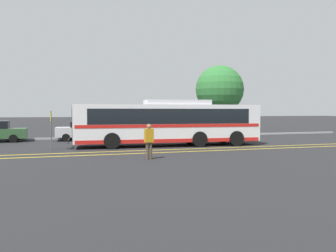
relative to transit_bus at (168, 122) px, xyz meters
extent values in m
plane|color=#262628|center=(0.95, 0.34, -1.57)|extent=(220.00, 220.00, 0.00)
cube|color=gold|center=(-0.02, -2.20, -1.57)|extent=(32.15, 0.20, 0.01)
cube|color=gold|center=(-0.02, -3.40, -1.57)|extent=(32.15, 0.20, 0.01)
cube|color=#99999E|center=(-0.02, 7.12, -1.50)|extent=(40.15, 0.36, 0.15)
cube|color=white|center=(-0.02, 0.00, -0.04)|extent=(12.29, 3.27, 2.42)
cube|color=black|center=(-0.02, 0.00, 0.41)|extent=(10.59, 3.20, 0.96)
cube|color=red|center=(-0.02, 0.00, -0.18)|extent=(12.05, 3.30, 0.20)
cube|color=red|center=(-0.02, 0.00, -1.13)|extent=(12.04, 3.29, 0.24)
cube|color=black|center=(-6.10, 0.40, 0.02)|extent=(0.18, 2.19, 1.74)
cube|color=black|center=(-6.10, 0.40, 1.02)|extent=(0.15, 1.74, 0.24)
cube|color=silver|center=(0.59, -0.04, 1.33)|extent=(4.37, 2.26, 0.32)
cube|color=black|center=(-6.38, 0.41, -1.02)|extent=(0.16, 1.87, 0.04)
cube|color=black|center=(-6.38, 0.41, -1.22)|extent=(0.16, 1.87, 0.04)
cylinder|color=black|center=(-3.85, -0.95, -1.07)|extent=(1.02, 0.34, 1.00)
cylinder|color=black|center=(-3.70, 1.44, -1.07)|extent=(1.02, 0.34, 1.00)
cylinder|color=black|center=(1.72, -1.31, -1.07)|extent=(1.02, 0.34, 1.00)
cylinder|color=black|center=(1.88, 1.08, -1.07)|extent=(1.02, 0.34, 1.00)
cylinder|color=black|center=(4.27, -1.47, -1.07)|extent=(1.02, 0.34, 1.00)
cylinder|color=black|center=(4.43, 0.91, -1.07)|extent=(1.02, 0.34, 1.00)
cylinder|color=black|center=(-10.33, 5.23, -1.27)|extent=(0.61, 0.24, 0.60)
cylinder|color=black|center=(-10.44, 6.85, -1.27)|extent=(0.61, 0.24, 0.60)
cube|color=silver|center=(-5.29, 5.86, -0.90)|extent=(4.29, 2.00, 0.74)
cube|color=black|center=(-5.40, 5.86, -0.30)|extent=(1.82, 1.71, 0.46)
cylinder|color=black|center=(-3.95, 6.72, -1.27)|extent=(0.60, 0.21, 0.60)
cylinder|color=black|center=(-4.00, 4.92, -1.27)|extent=(0.60, 0.21, 0.60)
cylinder|color=black|center=(-6.58, 6.79, -1.27)|extent=(0.60, 0.21, 0.60)
cylinder|color=black|center=(-6.63, 4.99, -1.27)|extent=(0.60, 0.21, 0.60)
cylinder|color=brown|center=(-2.57, -5.73, -1.16)|extent=(0.14, 0.14, 0.82)
cylinder|color=brown|center=(-2.74, -5.75, -1.16)|extent=(0.14, 0.14, 0.82)
cube|color=orange|center=(-2.65, -5.74, -0.42)|extent=(0.44, 0.26, 0.65)
sphere|color=#9E704C|center=(-2.65, -5.74, 0.02)|extent=(0.22, 0.22, 0.22)
cylinder|color=#59595E|center=(-7.35, -0.79, -0.41)|extent=(0.07, 0.07, 2.33)
cube|color=yellow|center=(-7.35, -0.79, 0.43)|extent=(0.06, 0.40, 0.56)
cylinder|color=#513823|center=(8.62, 10.33, -0.23)|extent=(0.28, 0.28, 2.69)
sphere|color=#337A38|center=(8.62, 10.33, 2.99)|extent=(4.98, 4.98, 4.98)
camera|label=1|loc=(-6.18, -20.95, 0.75)|focal=35.00mm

